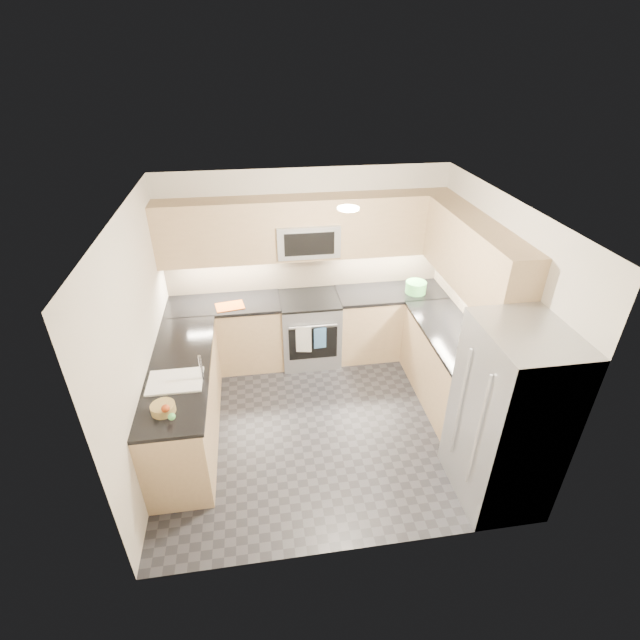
{
  "coord_description": "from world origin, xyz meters",
  "views": [
    {
      "loc": [
        -0.64,
        -3.94,
        3.73
      ],
      "look_at": [
        0.0,
        0.35,
        1.15
      ],
      "focal_mm": 26.0,
      "sensor_mm": 36.0,
      "label": 1
    }
  ],
  "objects_px": {
    "gas_range": "(310,330)",
    "microwave": "(307,238)",
    "refrigerator": "(507,418)",
    "utensil_bowl": "(416,287)",
    "fruit_basket": "(163,408)",
    "cutting_board": "(230,306)"
  },
  "relations": [
    {
      "from": "gas_range",
      "to": "microwave",
      "type": "xyz_separation_m",
      "value": [
        0.0,
        0.12,
        1.24
      ]
    },
    {
      "from": "microwave",
      "to": "refrigerator",
      "type": "distance_m",
      "value": 3.04
    },
    {
      "from": "gas_range",
      "to": "microwave",
      "type": "distance_m",
      "value": 1.25
    },
    {
      "from": "gas_range",
      "to": "utensil_bowl",
      "type": "height_order",
      "value": "utensil_bowl"
    },
    {
      "from": "gas_range",
      "to": "fruit_basket",
      "type": "xyz_separation_m",
      "value": [
        -1.55,
        -1.94,
        0.52
      ]
    },
    {
      "from": "refrigerator",
      "to": "cutting_board",
      "type": "distance_m",
      "value": 3.39
    },
    {
      "from": "microwave",
      "to": "fruit_basket",
      "type": "height_order",
      "value": "microwave"
    },
    {
      "from": "microwave",
      "to": "utensil_bowl",
      "type": "height_order",
      "value": "microwave"
    },
    {
      "from": "microwave",
      "to": "utensil_bowl",
      "type": "distance_m",
      "value": 1.56
    },
    {
      "from": "microwave",
      "to": "fruit_basket",
      "type": "distance_m",
      "value": 2.68
    },
    {
      "from": "utensil_bowl",
      "to": "cutting_board",
      "type": "xyz_separation_m",
      "value": [
        -2.4,
        -0.03,
        -0.07
      ]
    },
    {
      "from": "microwave",
      "to": "refrigerator",
      "type": "xyz_separation_m",
      "value": [
        1.45,
        -2.55,
        -0.8
      ]
    },
    {
      "from": "utensil_bowl",
      "to": "refrigerator",
      "type": "bearing_deg",
      "value": -88.67
    },
    {
      "from": "refrigerator",
      "to": "fruit_basket",
      "type": "distance_m",
      "value": 3.04
    },
    {
      "from": "utensil_bowl",
      "to": "microwave",
      "type": "bearing_deg",
      "value": 172.43
    },
    {
      "from": "microwave",
      "to": "utensil_bowl",
      "type": "bearing_deg",
      "value": -7.57
    },
    {
      "from": "microwave",
      "to": "fruit_basket",
      "type": "bearing_deg",
      "value": -126.89
    },
    {
      "from": "refrigerator",
      "to": "utensil_bowl",
      "type": "height_order",
      "value": "refrigerator"
    },
    {
      "from": "utensil_bowl",
      "to": "cutting_board",
      "type": "distance_m",
      "value": 2.4
    },
    {
      "from": "microwave",
      "to": "utensil_bowl",
      "type": "xyz_separation_m",
      "value": [
        1.4,
        -0.19,
        -0.68
      ]
    },
    {
      "from": "gas_range",
      "to": "fruit_basket",
      "type": "bearing_deg",
      "value": -128.62
    },
    {
      "from": "microwave",
      "to": "cutting_board",
      "type": "xyz_separation_m",
      "value": [
        -1.01,
        -0.21,
        -0.75
      ]
    }
  ]
}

